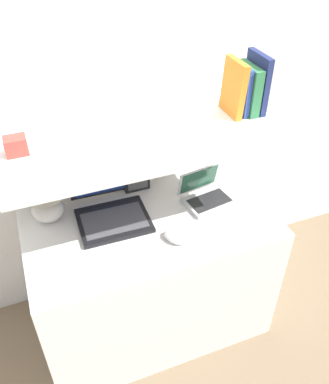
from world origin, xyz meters
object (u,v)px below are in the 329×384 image
computer_mouse (175,237)px  book_blue (241,90)px  book_green (248,89)px  book_navy (257,82)px  shelf_gadget (16,146)px  router_box (136,179)px  table_lamp (44,193)px  laptop_large (110,207)px  laptop_small (206,195)px  book_orange (234,88)px

computer_mouse → book_blue: (0.41, 0.25, 0.54)m
book_blue → book_green: bearing=0.0°
book_navy → shelf_gadget: bearing=-180.0°
router_box → shelf_gadget: shelf_gadget is taller
table_lamp → book_blue: book_blue is taller
laptop_large → router_box: 0.24m
book_navy → book_green: book_navy is taller
book_blue → shelf_gadget: 0.98m
table_lamp → laptop_small: (0.76, -0.15, -0.12)m
laptop_small → book_navy: 0.59m
book_green → book_blue: (-0.04, -0.00, 0.00)m
table_lamp → book_green: size_ratio=1.23×
book_blue → router_box: bearing=157.3°
router_box → shelf_gadget: (-0.53, -0.19, 0.43)m
book_green → book_orange: bearing=180.0°
book_orange → laptop_small: bearing=-163.3°
laptop_small → book_orange: 0.55m
table_lamp → computer_mouse: 0.63m
book_navy → shelf_gadget: (-1.05, -0.00, -0.09)m
router_box → book_blue: size_ratio=0.61×
book_navy → book_green: bearing=180.0°
book_green → book_navy: bearing=0.0°
book_navy → book_green: 0.05m
laptop_large → laptop_small: size_ratio=1.38×
laptop_small → laptop_large: bearing=172.8°
laptop_large → shelf_gadget: size_ratio=4.19×
laptop_large → book_green: bearing=-2.2°
table_lamp → book_blue: 1.01m
computer_mouse → book_navy: book_navy is taller
book_green → book_blue: size_ratio=0.98×
laptop_small → computer_mouse: laptop_small is taller
laptop_large → book_orange: (0.60, -0.03, 0.52)m
router_box → book_orange: 0.69m
shelf_gadget → book_navy: bearing=0.0°
laptop_small → router_box: 0.37m
book_green → shelf_gadget: 1.01m
laptop_large → book_blue: book_blue is taller
book_green → book_blue: book_blue is taller
book_orange → book_green: bearing=0.0°
laptop_large → laptop_small: bearing=-7.2°
laptop_small → book_blue: size_ratio=1.19×
table_lamp → shelf_gadget: (-0.06, -0.11, 0.34)m
laptop_large → shelf_gadget: bearing=-175.8°
laptop_large → book_green: book_green is taller
laptop_small → book_navy: bearing=8.6°
laptop_small → shelf_gadget: shelf_gadget is taller
laptop_small → book_blue: (0.15, 0.04, 0.52)m
table_lamp → shelf_gadget: 0.36m
laptop_small → shelf_gadget: size_ratio=3.05×
laptop_small → shelf_gadget: 0.94m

